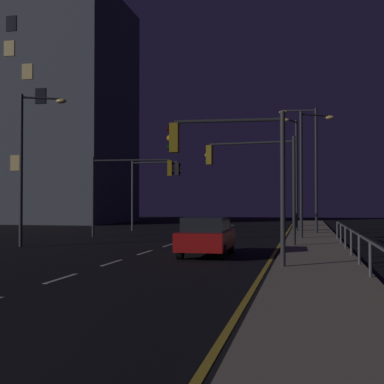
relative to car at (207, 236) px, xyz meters
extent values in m
plane|color=black|center=(-2.86, 1.49, -0.82)|extent=(112.00, 112.00, 0.00)
cube|color=gray|center=(4.27, 1.49, -0.75)|extent=(2.88, 77.00, 0.14)
cube|color=silver|center=(-2.86, -7.01, -0.82)|extent=(0.14, 2.00, 0.01)
cube|color=silver|center=(-2.86, -3.01, -0.82)|extent=(0.14, 2.00, 0.01)
cube|color=silver|center=(-2.86, 0.99, -0.82)|extent=(0.14, 2.00, 0.01)
cube|color=silver|center=(-2.86, 4.99, -0.82)|extent=(0.14, 2.00, 0.01)
cube|color=silver|center=(-2.86, 8.99, -0.82)|extent=(0.14, 2.00, 0.01)
cube|color=silver|center=(-2.86, 12.99, -0.82)|extent=(0.14, 2.00, 0.01)
cube|color=silver|center=(-2.86, 16.99, -0.82)|extent=(0.14, 2.00, 0.01)
cube|color=silver|center=(-2.86, 20.99, -0.82)|extent=(0.14, 2.00, 0.01)
cube|color=silver|center=(-2.86, 24.99, -0.82)|extent=(0.14, 2.00, 0.01)
cube|color=silver|center=(-2.86, 28.99, -0.82)|extent=(0.14, 2.00, 0.01)
cube|color=gold|center=(2.58, 6.49, -0.82)|extent=(0.14, 53.00, 0.01)
cube|color=#B71414|center=(0.00, 0.07, -0.15)|extent=(1.91, 4.44, 0.70)
cube|color=#1E2328|center=(0.00, -0.18, 0.47)|extent=(1.65, 2.50, 0.55)
cylinder|color=black|center=(-0.83, 1.46, -0.50)|extent=(0.23, 0.64, 0.64)
cylinder|color=black|center=(0.77, 1.49, -0.50)|extent=(0.23, 0.64, 0.64)
cylinder|color=black|center=(-0.77, -1.36, -0.50)|extent=(0.23, 0.64, 0.64)
cylinder|color=black|center=(0.83, -1.32, -0.50)|extent=(0.23, 0.64, 0.64)
cylinder|color=#2D3033|center=(3.34, 4.56, 1.89)|extent=(0.16, 0.16, 5.15)
cylinder|color=#2D3033|center=(1.28, 4.82, 4.21)|extent=(4.14, 0.63, 0.11)
cube|color=olive|center=(-0.79, 5.08, 3.69)|extent=(0.32, 0.37, 0.95)
sphere|color=black|center=(-0.94, 5.10, 3.99)|extent=(0.20, 0.20, 0.20)
sphere|color=orange|center=(-0.94, 5.10, 3.69)|extent=(0.20, 0.20, 0.20)
sphere|color=black|center=(-0.94, 5.10, 3.39)|extent=(0.20, 0.20, 0.20)
cylinder|color=#38383D|center=(-9.21, 10.49, 1.70)|extent=(0.16, 0.16, 5.04)
cylinder|color=#2D3033|center=(-6.76, 10.65, 3.97)|extent=(4.92, 0.43, 0.11)
cube|color=olive|center=(-4.30, 10.81, 3.44)|extent=(0.30, 0.36, 0.95)
sphere|color=black|center=(-4.15, 10.82, 3.74)|extent=(0.20, 0.20, 0.20)
sphere|color=orange|center=(-4.15, 10.82, 3.44)|extent=(0.20, 0.20, 0.20)
sphere|color=black|center=(-4.15, 10.82, 3.14)|extent=(0.20, 0.20, 0.20)
cylinder|color=#38383D|center=(3.17, -3.96, 1.76)|extent=(0.16, 0.16, 4.88)
cylinder|color=#2D3033|center=(1.43, -4.06, 3.95)|extent=(3.48, 0.29, 0.11)
cube|color=olive|center=(-0.30, -4.15, 3.43)|extent=(0.30, 0.35, 0.95)
sphere|color=black|center=(-0.46, -4.15, 3.73)|extent=(0.20, 0.20, 0.20)
sphere|color=orange|center=(-0.46, -4.15, 3.43)|extent=(0.20, 0.20, 0.20)
sphere|color=black|center=(-0.46, -4.15, 3.13)|extent=(0.20, 0.20, 0.20)
cylinder|color=#4C4C51|center=(-9.06, 17.79, 1.89)|extent=(0.16, 0.16, 5.43)
cylinder|color=#2D3033|center=(-7.26, 17.65, 4.36)|extent=(3.61, 0.39, 0.11)
cube|color=black|center=(-5.46, 17.51, 3.83)|extent=(0.31, 0.36, 0.95)
sphere|color=black|center=(-5.30, 17.50, 4.13)|extent=(0.20, 0.20, 0.20)
sphere|color=orange|center=(-5.30, 17.50, 3.83)|extent=(0.20, 0.20, 0.20)
sphere|color=black|center=(-5.30, 17.50, 3.53)|extent=(0.20, 0.20, 0.20)
cylinder|color=#2D3033|center=(4.57, 15.29, 3.47)|extent=(0.18, 0.18, 8.31)
cylinder|color=#4C4C51|center=(3.50, 15.15, 7.48)|extent=(2.15, 0.37, 0.10)
ellipsoid|color=#F9D172|center=(2.43, 15.01, 7.38)|extent=(0.56, 0.36, 0.24)
cylinder|color=#2D3033|center=(3.63, 9.96, 2.92)|extent=(0.18, 0.18, 7.20)
cylinder|color=#2D3033|center=(4.44, 10.43, 6.37)|extent=(1.67, 1.01, 0.10)
ellipsoid|color=#F9D172|center=(5.26, 10.89, 6.27)|extent=(0.56, 0.36, 0.24)
cylinder|color=#38383D|center=(-9.66, 2.59, 2.89)|extent=(0.18, 0.18, 7.43)
cylinder|color=#38383D|center=(-8.82, 2.99, 6.46)|extent=(1.73, 0.89, 0.10)
ellipsoid|color=#F9D172|center=(-7.97, 3.39, 6.36)|extent=(0.56, 0.36, 0.24)
cylinder|color=#2D3033|center=(3.24, 17.70, 3.26)|extent=(0.18, 0.18, 7.89)
cylinder|color=#38383D|center=(2.90, 16.73, 7.06)|extent=(0.78, 1.96, 0.10)
ellipsoid|color=#F9D172|center=(2.56, 15.77, 6.96)|extent=(0.56, 0.36, 0.24)
cylinder|color=#59595E|center=(5.56, -5.91, -0.21)|extent=(0.09, 0.09, 0.95)
cylinder|color=#59595E|center=(5.56, -2.89, -0.21)|extent=(0.09, 0.09, 0.95)
cylinder|color=#59595E|center=(5.56, 0.13, -0.21)|extent=(0.09, 0.09, 0.95)
cylinder|color=#59595E|center=(5.56, 3.16, -0.21)|extent=(0.09, 0.09, 0.95)
cylinder|color=#59595E|center=(5.56, 6.18, -0.21)|extent=(0.09, 0.09, 0.95)
cylinder|color=#59595E|center=(5.56, 9.20, -0.21)|extent=(0.09, 0.09, 0.95)
cube|color=slate|center=(5.56, -4.40, 0.27)|extent=(0.06, 27.21, 0.06)
cube|color=#4C515B|center=(-24.77, 32.48, 11.24)|extent=(18.68, 13.83, 24.12)
cube|color=black|center=(-24.04, 25.53, 18.74)|extent=(1.10, 0.06, 1.50)
cube|color=#EACC7A|center=(-22.30, 25.53, 13.96)|extent=(1.10, 0.06, 1.50)
cube|color=#EACC7A|center=(-24.24, 25.53, 16.32)|extent=(1.10, 0.06, 1.50)
cube|color=#EACC7A|center=(-23.46, 25.53, 5.15)|extent=(1.10, 0.06, 1.50)
cube|color=black|center=(-20.89, 25.53, 11.54)|extent=(1.10, 0.06, 1.50)
camera|label=1|loc=(3.86, -20.88, 1.32)|focal=49.72mm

